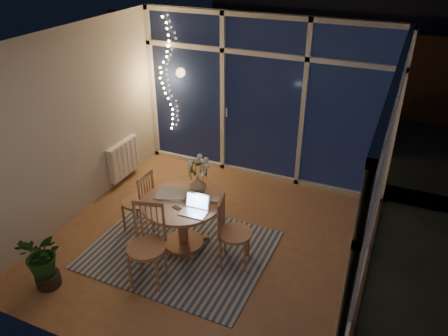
% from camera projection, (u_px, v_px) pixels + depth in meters
% --- Properties ---
extents(floor, '(4.00, 4.00, 0.00)m').
position_uv_depth(floor, '(209.00, 241.00, 5.78)').
color(floor, '#955E41').
rests_on(floor, ground).
extents(ceiling, '(4.00, 4.00, 0.00)m').
position_uv_depth(ceiling, '(205.00, 42.00, 4.53)').
color(ceiling, white).
rests_on(ceiling, wall_back).
extents(wall_back, '(4.00, 0.04, 2.60)m').
position_uv_depth(wall_back, '(263.00, 100.00, 6.76)').
color(wall_back, beige).
rests_on(wall_back, floor).
extents(wall_front, '(4.00, 0.04, 2.60)m').
position_uv_depth(wall_front, '(101.00, 256.00, 3.55)').
color(wall_front, beige).
rests_on(wall_front, floor).
extents(wall_left, '(0.04, 4.00, 2.60)m').
position_uv_depth(wall_left, '(73.00, 127.00, 5.86)').
color(wall_left, beige).
rests_on(wall_left, floor).
extents(wall_right, '(0.04, 4.00, 2.60)m').
position_uv_depth(wall_right, '(384.00, 190.00, 4.45)').
color(wall_right, beige).
rests_on(wall_right, floor).
extents(window_wall_back, '(4.00, 0.10, 2.60)m').
position_uv_depth(window_wall_back, '(262.00, 101.00, 6.73)').
color(window_wall_back, silver).
rests_on(window_wall_back, floor).
extents(window_wall_right, '(0.10, 4.00, 2.60)m').
position_uv_depth(window_wall_right, '(380.00, 189.00, 4.46)').
color(window_wall_right, silver).
rests_on(window_wall_right, floor).
extents(radiator, '(0.10, 0.70, 0.58)m').
position_uv_depth(radiator, '(124.00, 159.00, 6.99)').
color(radiator, white).
rests_on(radiator, wall_left).
extents(fairy_lights, '(0.24, 0.10, 1.85)m').
position_uv_depth(fairy_lights, '(166.00, 76.00, 7.13)').
color(fairy_lights, '#F3BA61').
rests_on(fairy_lights, window_wall_back).
extents(garden_patio, '(12.00, 6.00, 0.10)m').
position_uv_depth(garden_patio, '(327.00, 119.00, 9.64)').
color(garden_patio, black).
rests_on(garden_patio, ground).
extents(garden_fence, '(11.00, 0.08, 1.80)m').
position_uv_depth(garden_fence, '(314.00, 68.00, 9.76)').
color(garden_fence, '#351F13').
rests_on(garden_fence, ground).
extents(garden_shrubs, '(0.90, 0.90, 0.90)m').
position_uv_depth(garden_shrubs, '(246.00, 113.00, 8.57)').
color(garden_shrubs, black).
rests_on(garden_shrubs, ground).
extents(rug, '(2.24, 1.80, 0.01)m').
position_uv_depth(rug, '(180.00, 249.00, 5.62)').
color(rug, beige).
rests_on(rug, floor).
extents(dining_table, '(1.02, 1.02, 0.69)m').
position_uv_depth(dining_table, '(183.00, 224.00, 5.54)').
color(dining_table, '#B0704F').
rests_on(dining_table, floor).
extents(chair_left, '(0.43, 0.43, 0.91)m').
position_uv_depth(chair_left, '(137.00, 200.00, 5.81)').
color(chair_left, '#B0704F').
rests_on(chair_left, floor).
extents(chair_right, '(0.52, 0.52, 0.93)m').
position_uv_depth(chair_right, '(235.00, 232.00, 5.19)').
color(chair_right, '#B0704F').
rests_on(chair_right, floor).
extents(chair_front, '(0.57, 0.57, 1.01)m').
position_uv_depth(chair_front, '(146.00, 246.00, 4.90)').
color(chair_front, '#B0704F').
rests_on(chair_front, floor).
extents(laptop, '(0.32, 0.28, 0.23)m').
position_uv_depth(laptop, '(194.00, 205.00, 5.10)').
color(laptop, silver).
rests_on(laptop, dining_table).
extents(flower_vase, '(0.20, 0.20, 0.21)m').
position_uv_depth(flower_vase, '(198.00, 185.00, 5.51)').
color(flower_vase, silver).
rests_on(flower_vase, dining_table).
extents(bowl, '(0.15, 0.15, 0.04)m').
position_uv_depth(bowl, '(214.00, 200.00, 5.38)').
color(bowl, silver).
rests_on(bowl, dining_table).
extents(newspapers, '(0.45, 0.40, 0.02)m').
position_uv_depth(newspapers, '(172.00, 195.00, 5.48)').
color(newspapers, silver).
rests_on(newspapers, dining_table).
extents(phone, '(0.12, 0.09, 0.01)m').
position_uv_depth(phone, '(177.00, 208.00, 5.24)').
color(phone, black).
rests_on(phone, dining_table).
extents(potted_plant, '(0.63, 0.58, 0.76)m').
position_uv_depth(potted_plant, '(43.00, 259.00, 4.89)').
color(potted_plant, '#174018').
rests_on(potted_plant, floor).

